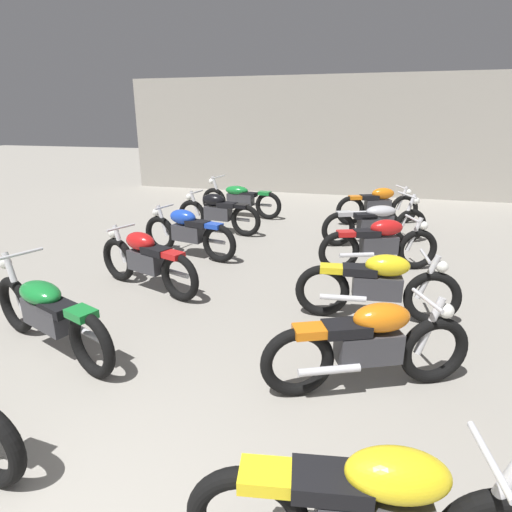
# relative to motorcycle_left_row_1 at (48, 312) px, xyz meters

# --- Properties ---
(back_wall) EXTENTS (13.21, 0.24, 3.60)m
(back_wall) POSITION_rel_motorcycle_left_row_1_xyz_m (1.68, 10.51, 1.35)
(back_wall) COLOR #9E998E
(back_wall) RESTS_ON ground
(motorcycle_left_row_1) EXTENTS (2.06, 0.99, 0.97)m
(motorcycle_left_row_1) POSITION_rel_motorcycle_left_row_1_xyz_m (0.00, 0.00, 0.00)
(motorcycle_left_row_1) COLOR black
(motorcycle_left_row_1) RESTS_ON ground
(motorcycle_left_row_2) EXTENTS (1.89, 0.80, 0.88)m
(motorcycle_left_row_2) POSITION_rel_motorcycle_left_row_1_xyz_m (0.14, 1.79, 0.01)
(motorcycle_left_row_2) COLOR black
(motorcycle_left_row_2) RESTS_ON ground
(motorcycle_left_row_3) EXTENTS (1.94, 0.63, 0.88)m
(motorcycle_left_row_3) POSITION_rel_motorcycle_left_row_1_xyz_m (0.08, 3.36, 0.01)
(motorcycle_left_row_3) COLOR black
(motorcycle_left_row_3) RESTS_ON ground
(motorcycle_left_row_4) EXTENTS (1.97, 0.51, 0.88)m
(motorcycle_left_row_4) POSITION_rel_motorcycle_left_row_1_xyz_m (0.03, 5.01, 0.01)
(motorcycle_left_row_4) COLOR black
(motorcycle_left_row_4) RESTS_ON ground
(motorcycle_left_row_5) EXTENTS (2.16, 0.68, 0.97)m
(motorcycle_left_row_5) POSITION_rel_motorcycle_left_row_1_xyz_m (0.01, 6.64, 0.00)
(motorcycle_left_row_5) COLOR black
(motorcycle_left_row_5) RESTS_ON ground
(motorcycle_right_row_0) EXTENTS (1.96, 0.60, 0.88)m
(motorcycle_right_row_0) POSITION_rel_motorcycle_left_row_1_xyz_m (3.30, -1.51, 0.01)
(motorcycle_right_row_0) COLOR black
(motorcycle_right_row_0) RESTS_ON ground
(motorcycle_right_row_1) EXTENTS (1.84, 0.91, 0.88)m
(motorcycle_right_row_1) POSITION_rel_motorcycle_left_row_1_xyz_m (3.25, 0.22, 0.01)
(motorcycle_right_row_1) COLOR black
(motorcycle_right_row_1) RESTS_ON ground
(motorcycle_right_row_2) EXTENTS (1.97, 0.53, 0.88)m
(motorcycle_right_row_2) POSITION_rel_motorcycle_left_row_1_xyz_m (3.32, 1.68, 0.01)
(motorcycle_right_row_2) COLOR black
(motorcycle_right_row_2) RESTS_ON ground
(motorcycle_right_row_3) EXTENTS (1.88, 0.80, 0.88)m
(motorcycle_right_row_3) POSITION_rel_motorcycle_left_row_1_xyz_m (3.35, 3.51, 0.01)
(motorcycle_right_row_3) COLOR black
(motorcycle_right_row_3) RESTS_ON ground
(motorcycle_right_row_4) EXTENTS (2.01, 1.09, 0.97)m
(motorcycle_right_row_4) POSITION_rel_motorcycle_left_row_1_xyz_m (3.29, 5.05, 0.00)
(motorcycle_right_row_4) COLOR black
(motorcycle_right_row_4) RESTS_ON ground
(motorcycle_right_row_5) EXTENTS (1.87, 0.83, 0.88)m
(motorcycle_right_row_5) POSITION_rel_motorcycle_left_row_1_xyz_m (3.33, 6.75, 0.01)
(motorcycle_right_row_5) COLOR black
(motorcycle_right_row_5) RESTS_ON ground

